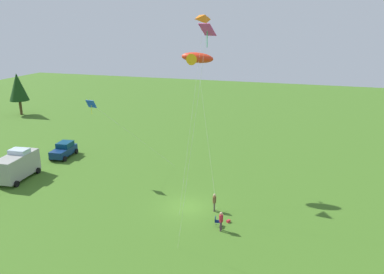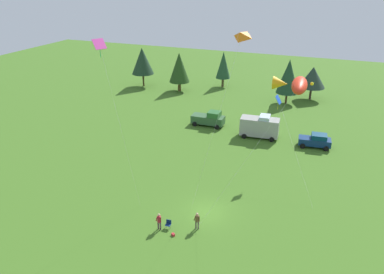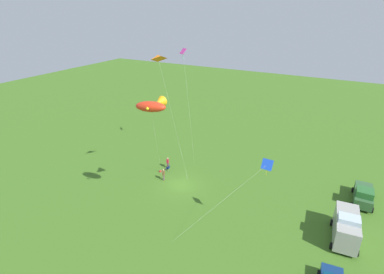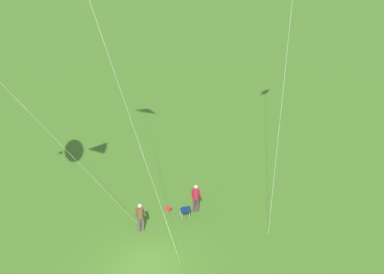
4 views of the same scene
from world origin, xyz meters
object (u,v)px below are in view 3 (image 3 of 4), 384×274
Objects in this scene: person_spectator at (168,162)px; kite_large_fish at (153,106)px; truck_green_flatbed at (363,195)px; kite_diamond_rainbow at (184,56)px; kite_delta_orange at (158,58)px; kite_diamond_blue at (265,167)px; folding_chair at (168,168)px; backpack_on_grass at (160,171)px; van_motorhome_grey at (346,227)px; person_kite_flyer at (164,174)px.

person_spectator is 0.12× the size of kite_large_fish.
kite_diamond_rainbow is at bearing -91.60° from truck_green_flatbed.
kite_delta_orange reaches higher than kite_diamond_rainbow.
person_spectator is 0.19× the size of kite_diamond_blue.
kite_delta_orange is at bearing 119.56° from person_spectator.
folding_chair is at bearing -153.13° from kite_delta_orange.
backpack_on_grass is 18.11m from kite_delta_orange.
truck_green_flatbed is 28.00m from kite_large_fish.
kite_diamond_blue is at bearing 82.63° from kite_delta_orange.
person_spectator is at bearing -115.06° from kite_diamond_blue.
van_motorhome_grey is (4.08, 24.33, 0.62)m from person_spectator.
kite_diamond_rainbow is at bearing -127.52° from kite_diamond_blue.
kite_delta_orange is (10.53, 2.90, 1.42)m from kite_diamond_rainbow.
kite_large_fish is at bearing -76.94° from van_motorhome_grey.
person_kite_flyer is at bearing 103.06° from folding_chair.
person_spectator is 0.10× the size of kite_delta_orange.
backpack_on_grass is 0.02× the size of kite_delta_orange.
truck_green_flatbed is 0.30× the size of kite_diamond_rainbow.
kite_delta_orange is (5.87, 3.16, 16.32)m from person_spectator.
truck_green_flatbed is 0.28× the size of kite_delta_orange.
folding_chair is 0.05× the size of kite_diamond_rainbow.
truck_green_flatbed is 29.69m from kite_delta_orange.
kite_diamond_rainbow is (-7.86, -1.10, 14.90)m from person_kite_flyer.
kite_large_fish is at bearing 111.09° from folding_chair.
van_motorhome_grey is (8.18, -1.59, 0.54)m from truck_green_flatbed.
kite_delta_orange reaches higher than person_spectator.
truck_green_flatbed is (-4.77, 25.40, 0.61)m from folding_chair.
truck_green_flatbed is 0.90× the size of van_motorhome_grey.
folding_chair reaches higher than backpack_on_grass.
person_kite_flyer is 16.88m from kite_diamond_rainbow.
kite_delta_orange reaches higher than kite_large_fish.
person_kite_flyer and person_spectator have the same top height.
kite_delta_orange is (-4.23, -2.03, 3.89)m from kite_large_fish.
kite_diamond_rainbow is (-5.33, -0.27, 15.43)m from folding_chair.
truck_green_flatbed reaches higher than person_kite_flyer.
van_motorhome_grey is at bearing 70.06° from kite_diamond_rainbow.
van_motorhome_grey is 26.42m from kite_delta_orange.
truck_green_flatbed is at bearing 88.76° from kite_diamond_rainbow.
kite_diamond_blue is (7.55, 16.16, 7.21)m from person_spectator.
folding_chair is 18.75m from kite_diamond_blue.
person_kite_flyer is at bearing -150.95° from kite_large_fish.
kite_diamond_rainbow is at bearing -92.39° from folding_chair.
truck_green_flatbed is at bearing -172.77° from person_kite_flyer.
backpack_on_grass is (1.53, -0.34, -0.91)m from person_spectator.
backpack_on_grass is 26.87m from truck_green_flatbed.
backpack_on_grass is 0.06× the size of van_motorhome_grey.
kite_delta_orange is (9.97, -22.76, 16.24)m from truck_green_flatbed.
truck_green_flatbed is at bearing 140.05° from kite_diamond_blue.
truck_green_flatbed is 16.79m from kite_diamond_blue.
van_motorhome_grey reaches higher than truck_green_flatbed.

